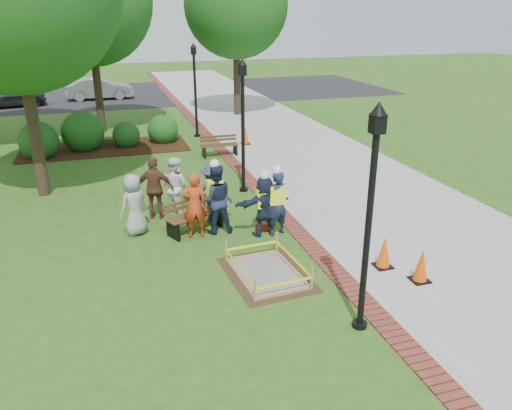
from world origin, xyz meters
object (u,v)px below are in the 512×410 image
object	(u,v)px
wet_concrete_pad	(267,266)
hivis_worker_a	(264,203)
hivis_worker_c	(215,197)
lamp_near	(370,205)
hivis_worker_b	(277,201)
cone_front	(421,266)
bench_near	(195,222)

from	to	relation	value
wet_concrete_pad	hivis_worker_a	bearing A→B (deg)	73.34
hivis_worker_a	hivis_worker_c	distance (m)	1.30
hivis_worker_a	hivis_worker_c	bearing A→B (deg)	155.36
wet_concrete_pad	hivis_worker_a	distance (m)	2.29
lamp_near	hivis_worker_b	size ratio (longest dim) A/B	2.23
hivis_worker_a	lamp_near	bearing A→B (deg)	-84.62
cone_front	hivis_worker_b	distance (m)	4.02
hivis_worker_b	wet_concrete_pad	bearing A→B (deg)	-114.95
lamp_near	hivis_worker_c	size ratio (longest dim) A/B	2.09
wet_concrete_pad	lamp_near	bearing A→B (deg)	-66.46
lamp_near	cone_front	bearing A→B (deg)	28.32
lamp_near	bench_near	bearing A→B (deg)	112.12
bench_near	wet_concrete_pad	bearing A→B (deg)	-69.11
wet_concrete_pad	cone_front	distance (m)	3.40
wet_concrete_pad	cone_front	world-z (taller)	cone_front
cone_front	lamp_near	bearing A→B (deg)	-151.68
wet_concrete_pad	hivis_worker_c	bearing A→B (deg)	101.82
bench_near	hivis_worker_c	distance (m)	0.92
cone_front	lamp_near	size ratio (longest dim) A/B	0.19
wet_concrete_pad	hivis_worker_b	bearing A→B (deg)	65.05
bench_near	cone_front	size ratio (longest dim) A/B	2.16
lamp_near	hivis_worker_c	world-z (taller)	lamp_near
cone_front	hivis_worker_b	world-z (taller)	hivis_worker_b
bench_near	hivis_worker_b	distance (m)	2.29
hivis_worker_b	lamp_near	bearing A→B (deg)	-88.63
wet_concrete_pad	lamp_near	xyz separation A→B (m)	(1.05, -2.42, 2.25)
bench_near	hivis_worker_a	xyz separation A→B (m)	(1.72, -0.76, 0.61)
cone_front	hivis_worker_b	xyz separation A→B (m)	(-2.19, 3.33, 0.57)
bench_near	cone_front	xyz separation A→B (m)	(4.23, -4.15, 0.10)
wet_concrete_pad	hivis_worker_b	distance (m)	2.35
hivis_worker_b	bench_near	bearing A→B (deg)	158.04
cone_front	hivis_worker_a	world-z (taller)	hivis_worker_a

